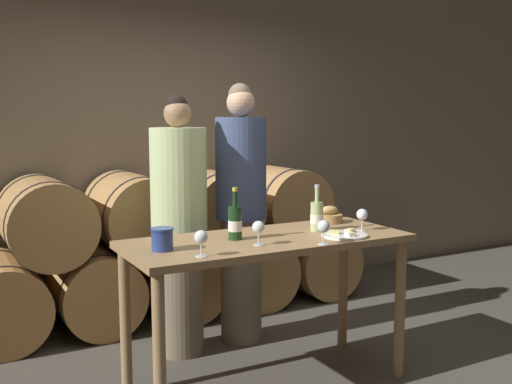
% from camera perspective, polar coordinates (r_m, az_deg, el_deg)
% --- Properties ---
extents(stone_wall_back, '(10.00, 0.12, 3.20)m').
position_cam_1_polar(stone_wall_back, '(5.28, -10.11, 7.15)').
color(stone_wall_back, gray).
rests_on(stone_wall_back, ground_plane).
extents(barrel_stack, '(3.24, 0.82, 1.17)m').
position_cam_1_polar(barrel_stack, '(4.90, -7.82, -5.23)').
color(barrel_stack, '#A87A47').
rests_on(barrel_stack, ground_plane).
extents(tasting_table, '(1.66, 0.69, 0.91)m').
position_cam_1_polar(tasting_table, '(3.50, 1.09, -6.39)').
color(tasting_table, '#99754C').
rests_on(tasting_table, ground_plane).
extents(person_left, '(0.37, 0.37, 1.74)m').
position_cam_1_polar(person_left, '(4.02, -7.32, -3.18)').
color(person_left, '#756651').
rests_on(person_left, ground_plane).
extents(person_right, '(0.35, 0.35, 1.83)m').
position_cam_1_polar(person_right, '(4.20, -1.44, -1.94)').
color(person_right, '#756651').
rests_on(person_right, ground_plane).
extents(wine_bottle_red, '(0.08, 0.08, 0.30)m').
position_cam_1_polar(wine_bottle_red, '(3.40, -2.00, -2.91)').
color(wine_bottle_red, '#193819').
rests_on(wine_bottle_red, tasting_table).
extents(wine_bottle_white, '(0.08, 0.08, 0.29)m').
position_cam_1_polar(wine_bottle_white, '(3.68, 5.81, -2.27)').
color(wine_bottle_white, '#ADBC7F').
rests_on(wine_bottle_white, tasting_table).
extents(blue_crock, '(0.12, 0.12, 0.12)m').
position_cam_1_polar(blue_crock, '(3.17, -8.92, -4.37)').
color(blue_crock, navy).
rests_on(blue_crock, tasting_table).
extents(bread_basket, '(0.17, 0.17, 0.11)m').
position_cam_1_polar(bread_basket, '(3.97, 6.98, -2.30)').
color(bread_basket, '#A87F4C').
rests_on(bread_basket, tasting_table).
extents(cheese_plate, '(0.27, 0.27, 0.04)m').
position_cam_1_polar(cheese_plate, '(3.54, 8.43, -4.06)').
color(cheese_plate, white).
rests_on(cheese_plate, tasting_table).
extents(wine_glass_far_left, '(0.07, 0.07, 0.13)m').
position_cam_1_polar(wine_glass_far_left, '(3.01, -5.26, -4.38)').
color(wine_glass_far_left, white).
rests_on(wine_glass_far_left, tasting_table).
extents(wine_glass_left, '(0.07, 0.07, 0.13)m').
position_cam_1_polar(wine_glass_left, '(3.25, 0.24, -3.45)').
color(wine_glass_left, white).
rests_on(wine_glass_left, tasting_table).
extents(wine_glass_center, '(0.07, 0.07, 0.13)m').
position_cam_1_polar(wine_glass_center, '(3.29, 6.45, -3.36)').
color(wine_glass_center, white).
rests_on(wine_glass_center, tasting_table).
extents(wine_glass_right, '(0.07, 0.07, 0.13)m').
position_cam_1_polar(wine_glass_right, '(3.72, 10.07, -2.18)').
color(wine_glass_right, white).
rests_on(wine_glass_right, tasting_table).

